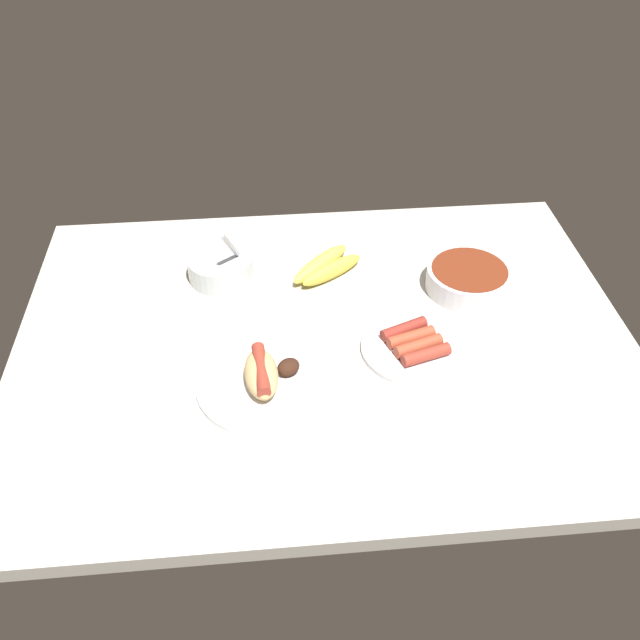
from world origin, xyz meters
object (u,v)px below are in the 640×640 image
plate_sausages (414,346)px  bowl_chili (468,278)px  plate_hotdog_assembled (263,379)px  bowl_coleslaw (220,266)px  banana_bunch (326,267)px

plate_sausages → bowl_chili: bearing=50.2°
plate_sausages → plate_hotdog_assembled: bearing=-166.7°
plate_hotdog_assembled → bowl_chili: size_ratio=1.35×
bowl_chili → plate_sausages: size_ratio=0.87×
bowl_chili → plate_sausages: bearing=-129.8°
bowl_coleslaw → plate_sausages: 45.53cm
plate_hotdog_assembled → bowl_chili: (43.79, 24.71, 1.02)cm
bowl_coleslaw → banana_bunch: bearing=-2.1°
bowl_coleslaw → banana_bunch: 22.57cm
bowl_coleslaw → banana_bunch: (22.53, -0.81, -1.09)cm
bowl_chili → banana_bunch: bowl_chili is taller
bowl_coleslaw → bowl_chili: size_ratio=0.86×
plate_hotdog_assembled → banana_bunch: bearing=66.0°
bowl_coleslaw → banana_bunch: bowl_coleslaw is taller
bowl_coleslaw → bowl_chili: (51.82, -8.73, -0.17)cm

